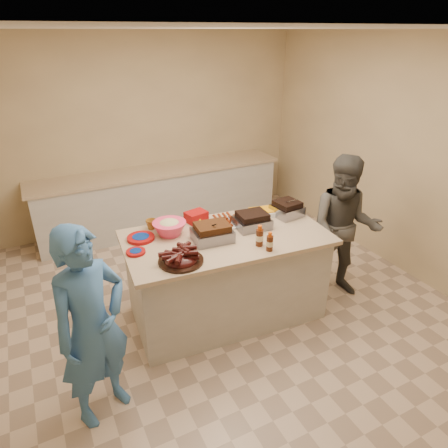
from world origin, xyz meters
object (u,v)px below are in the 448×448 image
bbq_bottle_b (259,245)px  mustard_bottle (200,230)px  guest_gray (335,290)px  bbq_bottle_a (269,250)px  roasting_pan (287,215)px  coleslaw_bowl (170,234)px  island (226,312)px  plastic_cup (152,229)px  rib_platter (181,262)px  guest_blue (107,407)px

bbq_bottle_b → mustard_bottle: (-0.36, 0.52, 0.00)m
mustard_bottle → guest_gray: size_ratio=0.08×
bbq_bottle_a → bbq_bottle_b: bearing=105.3°
roasting_pan → coleslaw_bowl: size_ratio=0.86×
island → mustard_bottle: 0.96m
bbq_bottle_a → bbq_bottle_b: (-0.03, 0.12, 0.00)m
bbq_bottle_a → plastic_cup: bbq_bottle_a is taller
island → bbq_bottle_a: (0.21, -0.43, 0.92)m
rib_platter → plastic_cup: size_ratio=3.69×
island → guest_blue: size_ratio=1.22×
bbq_bottle_a → mustard_bottle: size_ratio=1.39×
island → coleslaw_bowl: 1.07m
roasting_pan → coleslaw_bowl: coleslaw_bowl is taller
rib_platter → bbq_bottle_a: 0.79m
rib_platter → roasting_pan: 1.39m
bbq_bottle_a → rib_platter: bearing=167.4°
guest_gray → mustard_bottle: bearing=-157.6°
island → bbq_bottle_b: size_ratio=9.65×
bbq_bottle_a → coleslaw_bowl: bearing=134.7°
island → bbq_bottle_b: (0.18, -0.31, 0.92)m
coleslaw_bowl → mustard_bottle: coleslaw_bowl is taller
coleslaw_bowl → rib_platter: bearing=-99.6°
bbq_bottle_b → mustard_bottle: size_ratio=1.55×
island → mustard_bottle: bearing=135.3°
roasting_pan → guest_gray: (0.52, -0.33, -0.92)m
island → bbq_bottle_a: bearing=-59.0°
plastic_cup → coleslaw_bowl: bearing=-57.9°
bbq_bottle_a → mustard_bottle: (-0.39, 0.64, 0.00)m
mustard_bottle → coleslaw_bowl: bearing=169.3°
coleslaw_bowl → plastic_cup: coleslaw_bowl is taller
bbq_bottle_a → guest_blue: (-1.59, -0.19, -0.92)m
guest_blue → roasting_pan: bearing=-6.4°
island → mustard_bottle: (-0.18, 0.21, 0.92)m
mustard_bottle → guest_gray: (1.47, -0.42, -0.92)m
island → roasting_pan: bearing=13.5°
plastic_cup → guest_gray: size_ratio=0.07×
rib_platter → guest_blue: rib_platter is taller
rib_platter → bbq_bottle_b: bearing=-4.1°
island → coleslaw_bowl: (-0.47, 0.27, 0.92)m
rib_platter → bbq_bottle_b: (0.74, -0.05, 0.00)m
mustard_bottle → plastic_cup: 0.49m
roasting_pan → coleslaw_bowl: bearing=166.4°
guest_blue → island: bearing=-1.1°
bbq_bottle_b → island: bearing=120.1°
bbq_bottle_b → plastic_cup: bbq_bottle_b is taller
roasting_pan → plastic_cup: (-1.37, 0.34, 0.00)m
roasting_pan → bbq_bottle_a: bbq_bottle_a is taller
roasting_pan → bbq_bottle_a: 0.79m
coleslaw_bowl → bbq_bottle_a: size_ratio=1.79×
coleslaw_bowl → guest_gray: bearing=-15.0°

